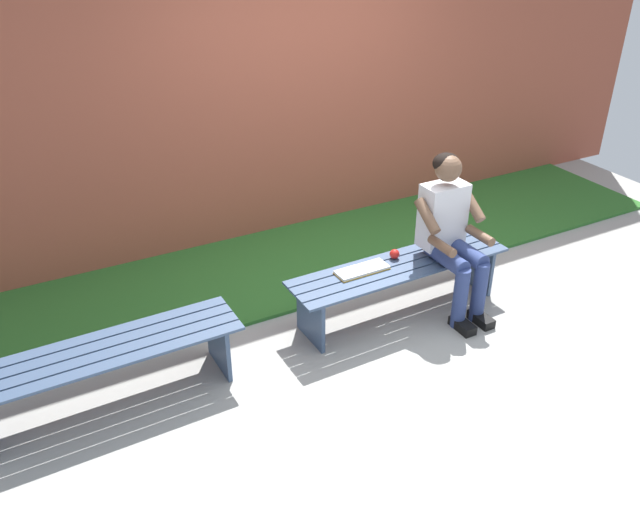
# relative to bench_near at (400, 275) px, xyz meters

# --- Properties ---
(ground_plane) EXTENTS (10.00, 7.00, 0.04)m
(ground_plane) POSITION_rel_bench_near_xyz_m (1.10, 1.00, -0.35)
(ground_plane) COLOR #9E9E99
(grass_strip) EXTENTS (9.00, 1.36, 0.03)m
(grass_strip) POSITION_rel_bench_near_xyz_m (1.10, -1.04, -0.31)
(grass_strip) COLOR #2D6B28
(grass_strip) RESTS_ON ground
(brick_wall) EXTENTS (9.50, 0.24, 2.90)m
(brick_wall) POSITION_rel_bench_near_xyz_m (0.50, -1.84, 1.12)
(brick_wall) COLOR #9E4C38
(brick_wall) RESTS_ON ground
(bench_near) EXTENTS (1.80, 0.45, 0.42)m
(bench_near) POSITION_rel_bench_near_xyz_m (0.00, 0.00, 0.00)
(bench_near) COLOR #384C6B
(bench_near) RESTS_ON ground
(bench_far) EXTENTS (1.72, 0.45, 0.42)m
(bench_far) POSITION_rel_bench_near_xyz_m (2.21, -0.00, -0.00)
(bench_far) COLOR #384C6B
(bench_far) RESTS_ON ground
(person_seated) EXTENTS (0.50, 0.69, 1.23)m
(person_seated) POSITION_rel_bench_near_xyz_m (-0.38, 0.10, 0.34)
(person_seated) COLOR silver
(person_seated) RESTS_ON ground
(apple) EXTENTS (0.08, 0.08, 0.08)m
(apple) POSITION_rel_bench_near_xyz_m (-0.01, -0.10, 0.13)
(apple) COLOR red
(apple) RESTS_ON bench_near
(book_open) EXTENTS (0.41, 0.16, 0.02)m
(book_open) POSITION_rel_bench_near_xyz_m (0.31, -0.05, 0.10)
(book_open) COLOR white
(book_open) RESTS_ON bench_near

